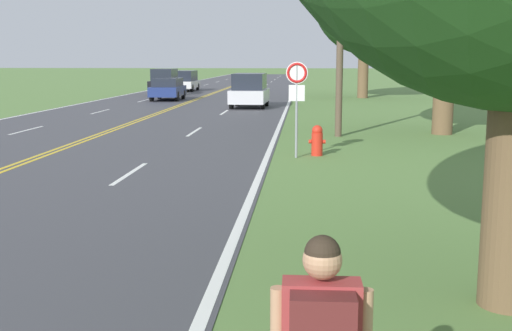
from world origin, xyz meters
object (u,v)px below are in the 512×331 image
at_px(car_dark_blue_hatchback_mid_near, 168,88).
at_px(car_white_van_receding, 185,80).
at_px(fire_hydrant, 317,140).
at_px(traffic_sign, 297,86).
at_px(car_silver_van_approaching, 250,90).
at_px(car_black_suv_mid_far, 165,82).

height_order(car_dark_blue_hatchback_mid_near, car_white_van_receding, car_white_van_receding).
distance_m(fire_hydrant, traffic_sign, 1.73).
relative_size(fire_hydrant, traffic_sign, 0.33).
distance_m(car_silver_van_approaching, car_white_van_receding, 20.07).
xyz_separation_m(traffic_sign, car_white_van_receding, (-10.19, 37.46, -1.09)).
xyz_separation_m(car_silver_van_approaching, car_white_van_receding, (-7.25, 18.72, -0.08)).
bearing_deg(traffic_sign, fire_hydrant, 38.27).
relative_size(traffic_sign, car_white_van_receding, 0.57).
bearing_deg(car_dark_blue_hatchback_mid_near, fire_hydrant, -159.99).
height_order(fire_hydrant, car_dark_blue_hatchback_mid_near, car_dark_blue_hatchback_mid_near).
relative_size(car_silver_van_approaching, car_black_suv_mid_far, 1.02).
distance_m(traffic_sign, car_white_van_receding, 38.84).
distance_m(fire_hydrant, car_silver_van_approaching, 18.62).
bearing_deg(car_silver_van_approaching, car_white_van_receding, -157.38).
bearing_deg(car_white_van_receding, fire_hydrant, -163.65).
distance_m(fire_hydrant, car_dark_blue_hatchback_mid_near, 26.22).
bearing_deg(car_white_van_receding, car_silver_van_approaching, -158.73).
bearing_deg(car_dark_blue_hatchback_mid_near, car_black_suv_mid_far, 12.96).
bearing_deg(traffic_sign, car_black_suv_mid_far, 108.85).
bearing_deg(car_black_suv_mid_far, car_dark_blue_hatchback_mid_near, -166.79).
height_order(traffic_sign, car_silver_van_approaching, traffic_sign).
distance_m(traffic_sign, car_dark_blue_hatchback_mid_near, 26.47).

